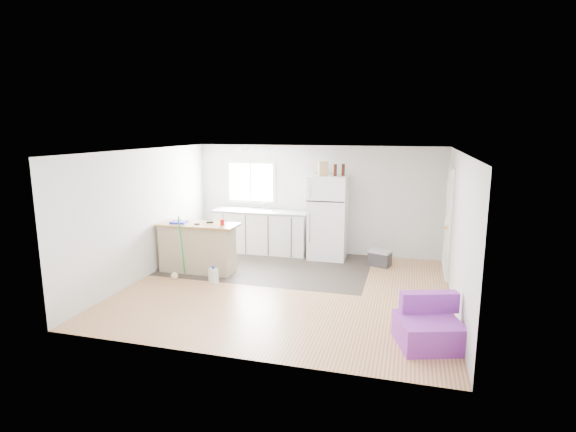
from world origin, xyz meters
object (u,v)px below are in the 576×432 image
(cardboard_box, at_px, (323,168))
(bottle_left, at_px, (335,170))
(mop, at_px, (177,267))
(cleaner_jug, at_px, (213,276))
(purple_seat, at_px, (428,327))
(refrigerator, at_px, (328,217))
(blue_tray, at_px, (179,222))
(bottle_right, at_px, (343,170))
(kitchen_cabinets, at_px, (261,231))
(peninsula, at_px, (198,247))
(red_cup, at_px, (222,222))
(cooler, at_px, (380,258))

(cardboard_box, relative_size, bottle_left, 1.20)
(mop, distance_m, bottle_left, 3.71)
(cleaner_jug, bearing_deg, purple_seat, -4.65)
(refrigerator, relative_size, blue_tray, 5.98)
(refrigerator, bearing_deg, cleaner_jug, -128.87)
(blue_tray, bearing_deg, mop, -70.26)
(refrigerator, height_order, bottle_left, bottle_left)
(refrigerator, distance_m, bottle_right, 1.07)
(purple_seat, xyz_separation_m, mop, (-4.45, 1.47, 0.00))
(cleaner_jug, distance_m, cardboard_box, 3.20)
(refrigerator, height_order, blue_tray, refrigerator)
(cardboard_box, relative_size, bottle_right, 1.20)
(kitchen_cabinets, xyz_separation_m, mop, (-0.93, -2.19, -0.26))
(purple_seat, bearing_deg, refrigerator, 101.08)
(purple_seat, relative_size, bottle_right, 3.79)
(refrigerator, height_order, bottle_right, bottle_right)
(bottle_left, bearing_deg, kitchen_cabinets, 174.07)
(kitchen_cabinets, distance_m, peninsula, 1.83)
(refrigerator, distance_m, red_cup, 2.39)
(red_cup, distance_m, blue_tray, 0.89)
(peninsula, relative_size, mop, 1.28)
(peninsula, xyz_separation_m, purple_seat, (4.27, -1.98, -0.26))
(peninsula, xyz_separation_m, cleaner_jug, (0.59, -0.57, -0.34))
(purple_seat, xyz_separation_m, bottle_right, (-1.68, 3.58, 1.69))
(blue_tray, xyz_separation_m, bottle_right, (2.93, 1.66, 0.94))
(mop, distance_m, cardboard_box, 3.57)
(blue_tray, distance_m, bottle_left, 3.32)
(bottle_left, height_order, bottle_right, same)
(cleaner_jug, relative_size, bottle_left, 1.32)
(cardboard_box, xyz_separation_m, bottle_right, (0.41, 0.06, -0.03))
(refrigerator, height_order, cooler, refrigerator)
(blue_tray, bearing_deg, purple_seat, -22.61)
(cleaner_jug, relative_size, red_cup, 2.74)
(refrigerator, relative_size, cleaner_jug, 5.46)
(peninsula, distance_m, refrigerator, 2.83)
(kitchen_cabinets, xyz_separation_m, cardboard_box, (1.43, -0.13, 1.45))
(peninsula, xyz_separation_m, cooler, (3.42, 1.31, -0.31))
(purple_seat, height_order, bottle_right, bottle_right)
(blue_tray, height_order, bottle_right, bottle_right)
(refrigerator, height_order, cleaner_jug, refrigerator)
(red_cup, relative_size, cardboard_box, 0.40)
(mop, bearing_deg, purple_seat, -34.36)
(cleaner_jug, bearing_deg, bottle_left, 64.60)
(kitchen_cabinets, height_order, bottle_left, bottle_left)
(cooler, relative_size, blue_tray, 1.71)
(kitchen_cabinets, bearing_deg, blue_tray, -122.85)
(red_cup, height_order, blue_tray, red_cup)
(purple_seat, xyz_separation_m, cardboard_box, (-2.09, 3.53, 1.71))
(red_cup, distance_m, cardboard_box, 2.44)
(refrigerator, distance_m, cardboard_box, 1.06)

